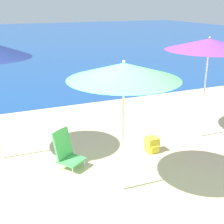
# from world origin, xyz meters

# --- Properties ---
(ground_plane) EXTENTS (60.00, 60.00, 0.00)m
(ground_plane) POSITION_xyz_m (0.00, 0.00, 0.00)
(ground_plane) COLOR beige
(beach_umbrella_purple) EXTENTS (1.89, 1.89, 2.31)m
(beach_umbrella_purple) POSITION_xyz_m (2.95, 1.57, 2.14)
(beach_umbrella_purple) COLOR white
(beach_umbrella_purple) RESTS_ON ground
(beach_umbrella_green) EXTENTS (1.72, 1.72, 2.19)m
(beach_umbrella_green) POSITION_xyz_m (0.32, 0.30, 2.03)
(beach_umbrella_green) COLOR white
(beach_umbrella_green) RESTS_ON ground
(beach_chair_green) EXTENTS (0.62, 0.63, 0.73)m
(beach_chair_green) POSITION_xyz_m (-0.32, 1.43, 0.33)
(beach_chair_green) COLOR silver
(beach_chair_green) RESTS_ON ground
(backpack_yellow) EXTENTS (0.24, 0.27, 0.32)m
(backpack_yellow) POSITION_xyz_m (1.50, 1.34, 0.16)
(backpack_yellow) COLOR yellow
(backpack_yellow) RESTS_ON ground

